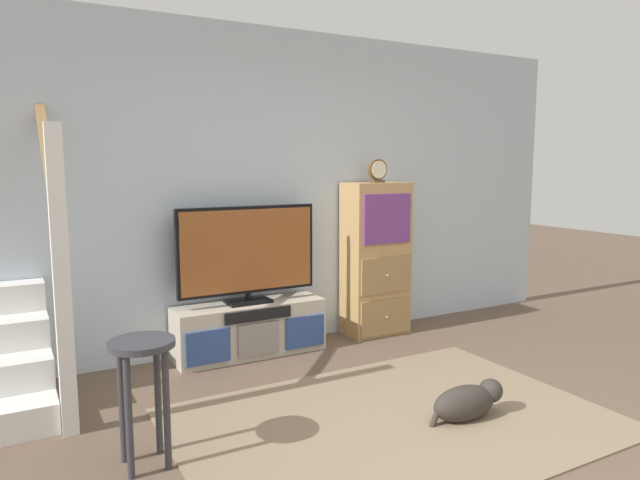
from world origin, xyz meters
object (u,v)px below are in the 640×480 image
at_px(television, 248,252).
at_px(dog, 468,402).
at_px(desk_clock, 378,171).
at_px(bar_stool_near, 143,372).
at_px(side_cabinet, 376,259).
at_px(media_console, 250,329).

distance_m(television, dog, 2.08).
bearing_deg(desk_clock, dog, -106.57).
xyz_separation_m(bar_stool_near, dog, (1.86, -0.41, -0.39)).
distance_m(bar_stool_near, dog, 1.94).
bearing_deg(dog, bar_stool_near, 167.58).
bearing_deg(dog, side_cabinet, 73.45).
distance_m(desk_clock, bar_stool_near, 2.93).
relative_size(television, bar_stool_near, 1.73).
bearing_deg(desk_clock, side_cabinet, 76.10).
bearing_deg(media_console, bar_stool_near, -129.69).
bearing_deg(media_console, television, 90.00).
bearing_deg(bar_stool_near, television, 50.80).
distance_m(television, side_cabinet, 1.26).
bearing_deg(side_cabinet, desk_clock, -103.90).
height_order(desk_clock, dog, desk_clock).
distance_m(media_console, television, 0.64).
relative_size(side_cabinet, bar_stool_near, 2.06).
relative_size(media_console, side_cabinet, 0.89).
relative_size(media_console, dog, 2.29).
bearing_deg(desk_clock, bar_stool_near, -150.20).
xyz_separation_m(television, side_cabinet, (1.25, -0.01, -0.16)).
bearing_deg(media_console, desk_clock, -0.21).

